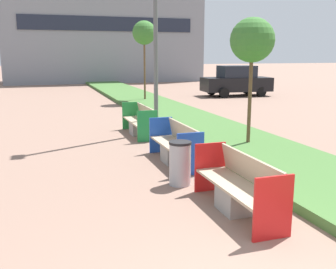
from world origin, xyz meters
TOP-DOWN VIEW (x-y plane):
  - planter_grass_strip at (3.20, 12.00)m, footprint 2.80×120.00m
  - building_backdrop at (4.00, 35.32)m, footprint 17.72×6.17m
  - bench_red_frame at (0.94, 3.10)m, footprint 0.65×2.18m
  - bench_blue_frame at (0.94, 6.28)m, footprint 0.65×2.19m
  - bench_green_frame at (0.94, 9.78)m, footprint 0.65×2.20m
  - litter_bin at (0.48, 4.69)m, footprint 0.45×0.45m
  - sapling_tree_near at (3.33, 6.99)m, footprint 1.18×1.18m
  - sapling_tree_far at (3.33, 18.09)m, footprint 1.24×1.24m
  - parked_car_distant at (9.58, 19.53)m, footprint 4.34×2.11m

SIDE VIEW (x-z plane):
  - planter_grass_strip at x=3.20m, z-range 0.00..0.18m
  - bench_red_frame at x=0.94m, z-range -0.10..0.84m
  - bench_blue_frame at x=0.94m, z-range -0.10..0.84m
  - bench_green_frame at x=0.94m, z-range -0.10..0.84m
  - litter_bin at x=0.48m, z-range 0.00..0.89m
  - parked_car_distant at x=9.58m, z-range -0.02..1.84m
  - sapling_tree_near at x=3.33m, z-range 1.15..4.68m
  - sapling_tree_far at x=3.33m, z-range 1.49..5.77m
  - building_backdrop at x=4.00m, z-range 0.00..9.24m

